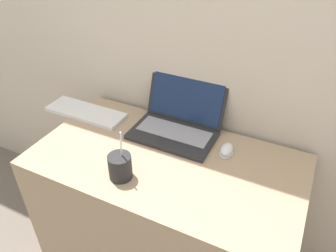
% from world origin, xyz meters
% --- Properties ---
extents(wall_back, '(7.00, 0.04, 2.50)m').
position_xyz_m(wall_back, '(0.00, 0.65, 1.25)').
color(wall_back, beige).
rests_on(wall_back, ground_plane).
extents(desk, '(1.13, 0.61, 0.74)m').
position_xyz_m(desk, '(0.00, 0.30, 0.37)').
color(desk, tan).
rests_on(desk, ground_plane).
extents(laptop, '(0.38, 0.31, 0.25)m').
position_xyz_m(laptop, '(-0.04, 0.51, 0.80)').
color(laptop, '#232326').
rests_on(laptop, desk).
extents(drink_cup, '(0.09, 0.09, 0.22)m').
position_xyz_m(drink_cup, '(-0.11, 0.13, 0.79)').
color(drink_cup, '#232326').
rests_on(drink_cup, desk).
extents(computer_mouse, '(0.05, 0.09, 0.04)m').
position_xyz_m(computer_mouse, '(0.21, 0.45, 0.75)').
color(computer_mouse, white).
rests_on(computer_mouse, desk).
extents(external_keyboard, '(0.41, 0.14, 0.02)m').
position_xyz_m(external_keyboard, '(-0.51, 0.44, 0.75)').
color(external_keyboard, silver).
rests_on(external_keyboard, desk).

